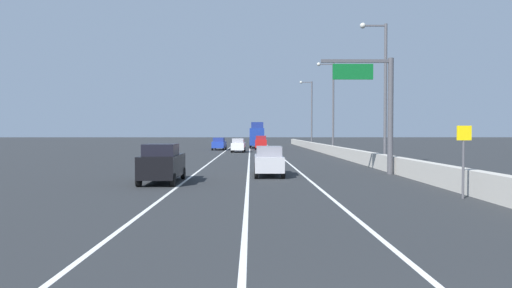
% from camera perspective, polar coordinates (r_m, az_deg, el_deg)
% --- Properties ---
extents(ground_plane, '(320.00, 320.00, 0.00)m').
position_cam_1_polar(ground_plane, '(68.27, 0.88, -0.76)').
color(ground_plane, '#26282B').
extents(lane_stripe_left, '(0.16, 130.00, 0.00)m').
position_cam_1_polar(lane_stripe_left, '(59.36, -4.20, -1.11)').
color(lane_stripe_left, silver).
rests_on(lane_stripe_left, ground_plane).
extents(lane_stripe_center, '(0.16, 130.00, 0.00)m').
position_cam_1_polar(lane_stripe_center, '(59.25, -0.82, -1.11)').
color(lane_stripe_center, silver).
rests_on(lane_stripe_center, ground_plane).
extents(lane_stripe_right, '(0.16, 130.00, 0.00)m').
position_cam_1_polar(lane_stripe_right, '(59.34, 2.56, -1.11)').
color(lane_stripe_right, silver).
rests_on(lane_stripe_right, ground_plane).
extents(jersey_barrier_right, '(0.60, 120.00, 1.10)m').
position_cam_1_polar(jersey_barrier_right, '(45.27, 11.61, -1.27)').
color(jersey_barrier_right, '#B2ADA3').
rests_on(jersey_barrier_right, ground_plane).
extents(overhead_sign_gantry, '(4.68, 0.36, 7.50)m').
position_cam_1_polar(overhead_sign_gantry, '(30.29, 15.26, 5.24)').
color(overhead_sign_gantry, '#47474C').
rests_on(overhead_sign_gantry, ground_plane).
extents(speed_advisory_sign, '(0.60, 0.11, 3.00)m').
position_cam_1_polar(speed_advisory_sign, '(20.37, 24.69, -1.37)').
color(speed_advisory_sign, '#4C4C51').
rests_on(speed_advisory_sign, ground_plane).
extents(lamp_post_right_second, '(2.14, 0.44, 11.21)m').
position_cam_1_polar(lamp_post_right_second, '(36.85, 15.64, 7.13)').
color(lamp_post_right_second, '#4C4C51').
rests_on(lamp_post_right_second, ground_plane).
extents(lamp_post_right_third, '(2.14, 0.44, 11.21)m').
position_cam_1_polar(lamp_post_right_third, '(56.25, 9.47, 5.22)').
color(lamp_post_right_third, '#4C4C51').
rests_on(lamp_post_right_third, ground_plane).
extents(lamp_post_right_fourth, '(2.14, 0.44, 11.21)m').
position_cam_1_polar(lamp_post_right_fourth, '(76.05, 6.86, 4.26)').
color(lamp_post_right_fourth, '#4C4C51').
rests_on(lamp_post_right_fourth, ground_plane).
extents(car_blue_0, '(2.03, 4.69, 1.88)m').
position_cam_1_polar(car_blue_0, '(68.80, -4.66, 0.03)').
color(car_blue_0, '#1E389E').
rests_on(car_blue_0, ground_plane).
extents(car_black_1, '(1.98, 4.64, 2.11)m').
position_cam_1_polar(car_black_1, '(24.89, -11.73, -2.40)').
color(car_black_1, black).
rests_on(car_black_1, ground_plane).
extents(car_white_2, '(1.91, 4.16, 1.86)m').
position_cam_1_polar(car_white_2, '(60.85, -2.25, -0.17)').
color(car_white_2, white).
rests_on(car_white_2, ground_plane).
extents(car_silver_3, '(1.82, 4.69, 1.85)m').
position_cam_1_polar(car_silver_3, '(28.28, 1.61, -2.15)').
color(car_silver_3, '#B7B7BC').
rests_on(car_silver_3, ground_plane).
extents(car_red_4, '(1.92, 4.10, 2.15)m').
position_cam_1_polar(car_red_4, '(69.49, 0.64, 0.15)').
color(car_red_4, red).
rests_on(car_red_4, ground_plane).
extents(box_truck, '(2.66, 8.57, 4.45)m').
position_cam_1_polar(box_truck, '(77.86, 0.15, 1.02)').
color(box_truck, navy).
rests_on(box_truck, ground_plane).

